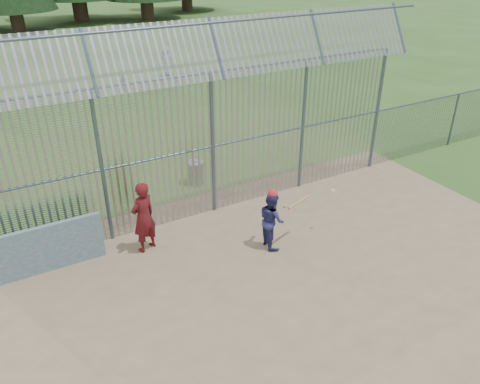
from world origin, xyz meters
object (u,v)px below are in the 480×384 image
dugout_wall (49,248)px  onlooker (143,217)px  trash_can (195,172)px  batter (272,220)px

dugout_wall → onlooker: 2.27m
trash_can → dugout_wall: bearing=-153.3°
onlooker → trash_can: (2.62, 2.74, -0.57)m
batter → onlooker: onlooker is taller
batter → trash_can: 4.16m
trash_can → onlooker: bearing=-133.7°
batter → onlooker: size_ratio=0.80×
batter → trash_can: bearing=9.7°
onlooker → dugout_wall: bearing=-30.4°
trash_can → batter: bearing=-87.1°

